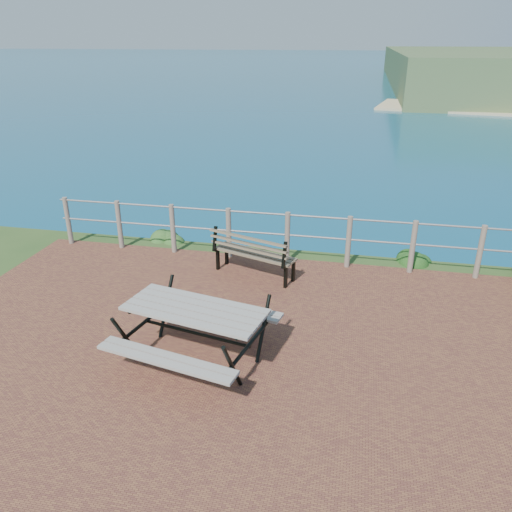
{
  "coord_description": "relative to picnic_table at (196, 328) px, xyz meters",
  "views": [
    {
      "loc": [
        1.24,
        -5.41,
        3.99
      ],
      "look_at": [
        -0.29,
        1.84,
        0.75
      ],
      "focal_mm": 35.0,
      "sensor_mm": 36.0,
      "label": 1
    }
  ],
  "objects": [
    {
      "name": "ocean",
      "position": [
        0.7,
        200.07,
        -0.5
      ],
      "size": [
        1200.0,
        1200.0,
        0.0
      ],
      "primitive_type": "plane",
      "color": "#136373",
      "rests_on": "ground"
    },
    {
      "name": "shrub_lip_west",
      "position": [
        -1.96,
        4.03,
        -0.5
      ],
      "size": [
        0.67,
        0.67,
        0.37
      ],
      "primitive_type": "ellipsoid",
      "color": "#295921",
      "rests_on": "ground"
    },
    {
      "name": "picnic_table",
      "position": [
        0.0,
        0.0,
        0.0
      ],
      "size": [
        1.96,
        1.57,
        0.78
      ],
      "rotation": [
        0.0,
        0.0,
        -0.2
      ],
      "color": "gray",
      "rests_on": "ground"
    },
    {
      "name": "park_bench",
      "position": [
        0.22,
        2.7,
        0.08
      ],
      "size": [
        1.59,
        0.88,
        0.87
      ],
      "rotation": [
        0.0,
        0.0,
        -0.34
      ],
      "color": "brown",
      "rests_on": "ground"
    },
    {
      "name": "shrub_lip_east",
      "position": [
        3.12,
        4.1,
        -0.5
      ],
      "size": [
        0.67,
        0.67,
        0.37
      ],
      "primitive_type": "ellipsoid",
      "color": "#1C4615",
      "rests_on": "ground"
    },
    {
      "name": "safety_railing",
      "position": [
        0.7,
        3.42,
        0.08
      ],
      "size": [
        9.4,
        0.1,
        1.0
      ],
      "color": "#6B5B4C",
      "rests_on": "ground"
    },
    {
      "name": "ground",
      "position": [
        0.7,
        0.07,
        -0.5
      ],
      "size": [
        10.0,
        7.0,
        0.12
      ],
      "primitive_type": "cube",
      "color": "brown",
      "rests_on": "ground"
    }
  ]
}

